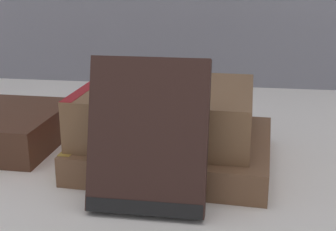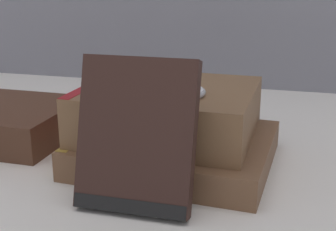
{
  "view_description": "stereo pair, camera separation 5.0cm",
  "coord_description": "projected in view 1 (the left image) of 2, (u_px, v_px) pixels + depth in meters",
  "views": [
    {
      "loc": [
        0.08,
        -0.46,
        0.2
      ],
      "look_at": [
        0.01,
        -0.01,
        0.05
      ],
      "focal_mm": 50.0,
      "sensor_mm": 36.0,
      "label": 1
    },
    {
      "loc": [
        0.13,
        -0.45,
        0.2
      ],
      "look_at": [
        0.01,
        -0.01,
        0.05
      ],
      "focal_mm": 50.0,
      "sensor_mm": 36.0,
      "label": 2
    }
  ],
  "objects": [
    {
      "name": "reading_glasses",
      "position": [
        144.0,
        107.0,
        0.69
      ],
      "size": [
        0.1,
        0.05,
        0.0
      ],
      "rotation": [
        0.0,
        0.0,
        -0.02
      ],
      "color": "black",
      "rests_on": "ground_plane"
    },
    {
      "name": "ground_plane",
      "position": [
        161.0,
        161.0,
        0.5
      ],
      "size": [
        3.0,
        3.0,
        0.0
      ],
      "primitive_type": "plane",
      "color": "white"
    },
    {
      "name": "book_flat_bottom",
      "position": [
        171.0,
        147.0,
        0.5
      ],
      "size": [
        0.21,
        0.18,
        0.03
      ],
      "rotation": [
        0.0,
        0.0,
        -0.06
      ],
      "color": "brown",
      "rests_on": "ground_plane"
    },
    {
      "name": "book_flat_top",
      "position": [
        163.0,
        110.0,
        0.49
      ],
      "size": [
        0.18,
        0.16,
        0.05
      ],
      "rotation": [
        0.0,
        0.0,
        -0.03
      ],
      "color": "brown",
      "rests_on": "book_flat_bottom"
    },
    {
      "name": "pocket_watch",
      "position": [
        177.0,
        91.0,
        0.46
      ],
      "size": [
        0.06,
        0.06,
        0.01
      ],
      "color": "silver",
      "rests_on": "book_flat_top"
    },
    {
      "name": "book_leaning_front",
      "position": [
        148.0,
        142.0,
        0.39
      ],
      "size": [
        0.1,
        0.05,
        0.13
      ],
      "rotation": [
        -0.28,
        0.0,
        0.0
      ],
      "color": "#331E19",
      "rests_on": "ground_plane"
    }
  ]
}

